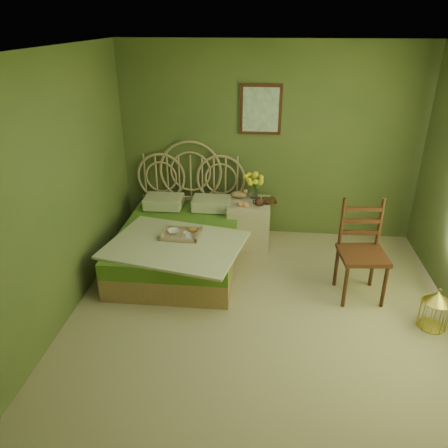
# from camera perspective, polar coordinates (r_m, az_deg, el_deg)

# --- Properties ---
(floor) EXTENTS (4.50, 4.50, 0.00)m
(floor) POSITION_cam_1_polar(r_m,az_deg,el_deg) (4.50, 4.93, -13.63)
(floor) COLOR tan
(floor) RESTS_ON ground
(ceiling) EXTENTS (4.50, 4.50, 0.00)m
(ceiling) POSITION_cam_1_polar(r_m,az_deg,el_deg) (3.51, 6.61, 21.53)
(ceiling) COLOR silver
(ceiling) RESTS_ON wall_back
(wall_back) EXTENTS (4.00, 0.00, 4.00)m
(wall_back) POSITION_cam_1_polar(r_m,az_deg,el_deg) (5.95, 5.90, 10.41)
(wall_back) COLOR #5E6937
(wall_back) RESTS_ON floor
(wall_left) EXTENTS (0.00, 4.50, 4.50)m
(wall_left) POSITION_cam_1_polar(r_m,az_deg,el_deg) (4.30, -22.06, 2.66)
(wall_left) COLOR #5E6937
(wall_left) RESTS_ON floor
(wall_art) EXTENTS (0.54, 0.04, 0.64)m
(wall_art) POSITION_cam_1_polar(r_m,az_deg,el_deg) (5.83, 4.82, 14.67)
(wall_art) COLOR black
(wall_art) RESTS_ON wall_back
(bed) EXTENTS (1.68, 2.12, 1.31)m
(bed) POSITION_cam_1_polar(r_m,az_deg,el_deg) (5.52, -5.77, -2.09)
(bed) COLOR tan
(bed) RESTS_ON floor
(nightstand) EXTENTS (0.56, 0.56, 1.04)m
(nightstand) POSITION_cam_1_polar(r_m,az_deg,el_deg) (5.91, 3.32, 0.78)
(nightstand) COLOR beige
(nightstand) RESTS_ON floor
(chair) EXTENTS (0.53, 0.53, 1.09)m
(chair) POSITION_cam_1_polar(r_m,az_deg,el_deg) (4.96, 17.61, -2.49)
(chair) COLOR black
(chair) RESTS_ON floor
(birdcage) EXTENTS (0.27, 0.27, 0.41)m
(birdcage) POSITION_cam_1_polar(r_m,az_deg,el_deg) (4.88, 25.79, -10.09)
(birdcage) COLOR #B29939
(birdcage) RESTS_ON floor
(book_lower) EXTENTS (0.21, 0.25, 0.02)m
(book_lower) POSITION_cam_1_polar(r_m,az_deg,el_deg) (5.82, 5.12, 3.02)
(book_lower) COLOR #381E0F
(book_lower) RESTS_ON nightstand
(book_upper) EXTENTS (0.20, 0.24, 0.02)m
(book_upper) POSITION_cam_1_polar(r_m,az_deg,el_deg) (5.81, 5.13, 3.19)
(book_upper) COLOR #472819
(book_upper) RESTS_ON nightstand
(cereal_bowl) EXTENTS (0.18, 0.18, 0.03)m
(cereal_bowl) POSITION_cam_1_polar(r_m,az_deg,el_deg) (5.22, -6.64, -0.95)
(cereal_bowl) COLOR white
(cereal_bowl) RESTS_ON bed
(coffee_cup) EXTENTS (0.08, 0.08, 0.07)m
(coffee_cup) POSITION_cam_1_polar(r_m,az_deg,el_deg) (5.08, -4.92, -1.41)
(coffee_cup) COLOR white
(coffee_cup) RESTS_ON bed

